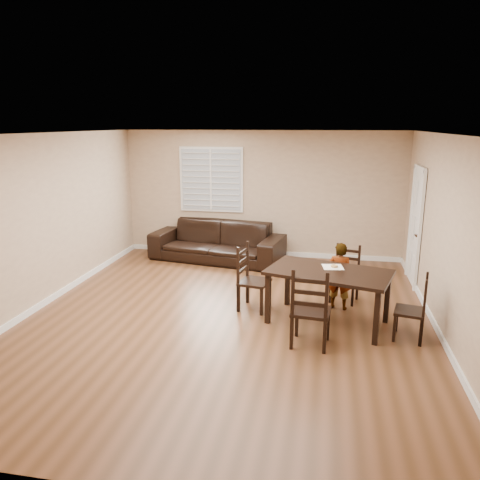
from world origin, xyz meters
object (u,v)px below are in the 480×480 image
chair_far (310,314)px  donut (334,266)px  sofa (217,241)px  dining_table (329,276)px  chair_right (419,311)px  chair_left (247,280)px  child (339,276)px  chair_near (346,275)px

chair_far → donut: (0.30, 1.06, 0.33)m
sofa → dining_table: bearing=-41.1°
sofa → chair_right: bearing=-32.5°
chair_left → donut: (1.32, -0.17, 0.35)m
dining_table → child: (0.17, 0.59, -0.18)m
sofa → donut: bearing=-38.4°
chair_left → child: (1.42, 0.25, 0.07)m
chair_near → chair_far: chair_far is taller
dining_table → chair_far: (-0.23, -0.88, -0.22)m
chair_right → donut: 1.30m
chair_far → chair_left: size_ratio=1.05×
chair_left → donut: bearing=-86.3°
child → sofa: 3.37m
sofa → child: bearing=-32.4°
chair_far → chair_left: 1.59m
chair_left → chair_near: bearing=-55.2°
dining_table → chair_near: 1.11m
dining_table → chair_far: chair_far is taller
chair_left → sofa: size_ratio=0.37×
chair_near → chair_far: bearing=-90.1°
chair_near → chair_far: size_ratio=0.86×
chair_near → chair_far: 1.98m
child → donut: (-0.10, -0.41, 0.29)m
chair_far → chair_right: (1.42, 0.53, -0.07)m
chair_right → sofa: bearing=-119.7°
chair_right → child: size_ratio=0.86×
chair_far → chair_right: size_ratio=1.18×
dining_table → chair_left: size_ratio=1.84×
chair_left → sofa: 2.73m
chair_left → sofa: (-1.08, 2.51, -0.06)m
chair_near → chair_left: bearing=-140.9°
dining_table → chair_left: (-1.25, 0.35, -0.24)m
child → donut: 0.51m
chair_near → sofa: 3.19m
chair_near → sofa: (-2.62, 1.82, -0.01)m
chair_far → child: bearing=-99.4°
chair_right → child: (-1.02, 0.94, 0.12)m
sofa → chair_far: bearing=-50.9°
donut → chair_near: bearing=75.5°
chair_right → chair_near: bearing=-134.3°
chair_far → chair_right: 1.52m
chair_near → donut: 0.97m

